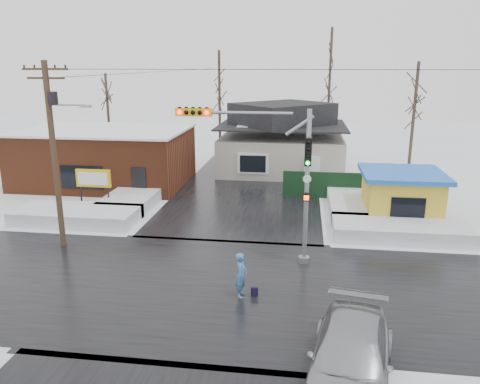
# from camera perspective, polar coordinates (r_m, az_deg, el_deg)

# --- Properties ---
(ground) EXTENTS (120.00, 120.00, 0.00)m
(ground) POSITION_cam_1_polar(r_m,az_deg,el_deg) (19.59, -4.28, -11.49)
(ground) COLOR white
(ground) RESTS_ON ground
(road_ns) EXTENTS (10.00, 120.00, 0.02)m
(road_ns) POSITION_cam_1_polar(r_m,az_deg,el_deg) (19.59, -4.28, -11.46)
(road_ns) COLOR black
(road_ns) RESTS_ON ground
(road_ew) EXTENTS (120.00, 10.00, 0.02)m
(road_ew) POSITION_cam_1_polar(r_m,az_deg,el_deg) (19.59, -4.28, -11.46)
(road_ew) COLOR black
(road_ew) RESTS_ON ground
(snowbank_nw) EXTENTS (7.00, 3.00, 0.80)m
(snowbank_nw) POSITION_cam_1_polar(r_m,az_deg,el_deg) (28.53, -19.27, -2.71)
(snowbank_nw) COLOR white
(snowbank_nw) RESTS_ON ground
(snowbank_ne) EXTENTS (7.00, 3.00, 0.80)m
(snowbank_ne) POSITION_cam_1_polar(r_m,az_deg,el_deg) (26.04, 18.95, -4.39)
(snowbank_ne) COLOR white
(snowbank_ne) RESTS_ON ground
(snowbank_nside_w) EXTENTS (3.00, 8.00, 0.80)m
(snowbank_nside_w) POSITION_cam_1_polar(r_m,az_deg,el_deg) (32.13, -12.12, -0.18)
(snowbank_nside_w) COLOR white
(snowbank_nside_w) RESTS_ON ground
(snowbank_nside_e) EXTENTS (3.00, 8.00, 0.80)m
(snowbank_nside_e) POSITION_cam_1_polar(r_m,az_deg,el_deg) (30.45, 13.53, -1.14)
(snowbank_nside_e) COLOR white
(snowbank_nside_e) RESTS_ON ground
(traffic_signal) EXTENTS (6.05, 0.68, 7.00)m
(traffic_signal) POSITION_cam_1_polar(r_m,az_deg,el_deg) (20.54, 3.86, 3.26)
(traffic_signal) COLOR gray
(traffic_signal) RESTS_ON ground
(utility_pole) EXTENTS (3.15, 0.44, 9.00)m
(utility_pole) POSITION_cam_1_polar(r_m,az_deg,el_deg) (23.96, -21.69, 5.35)
(utility_pole) COLOR #382619
(utility_pole) RESTS_ON ground
(brick_building) EXTENTS (12.20, 8.20, 4.12)m
(brick_building) POSITION_cam_1_polar(r_m,az_deg,el_deg) (36.84, -16.07, 4.22)
(brick_building) COLOR brown
(brick_building) RESTS_ON ground
(marquee_sign) EXTENTS (2.20, 0.21, 2.55)m
(marquee_sign) POSITION_cam_1_polar(r_m,az_deg,el_deg) (30.28, -17.44, 1.47)
(marquee_sign) COLOR black
(marquee_sign) RESTS_ON ground
(house) EXTENTS (10.40, 8.40, 5.76)m
(house) POSITION_cam_1_polar(r_m,az_deg,el_deg) (39.60, 5.13, 6.30)
(house) COLOR #BBB7A9
(house) RESTS_ON ground
(kiosk) EXTENTS (4.60, 4.60, 2.88)m
(kiosk) POSITION_cam_1_polar(r_m,az_deg,el_deg) (28.63, 19.02, -0.40)
(kiosk) COLOR gold
(kiosk) RESTS_ON ground
(fence) EXTENTS (8.00, 0.12, 1.80)m
(fence) POSITION_cam_1_polar(r_m,az_deg,el_deg) (32.19, 12.38, 0.75)
(fence) COLOR black
(fence) RESTS_ON ground
(tree_far_left) EXTENTS (3.00, 3.00, 10.00)m
(tree_far_left) POSITION_cam_1_polar(r_m,az_deg,el_deg) (43.77, -2.55, 14.23)
(tree_far_left) COLOR #332821
(tree_far_left) RESTS_ON ground
(tree_far_mid) EXTENTS (3.00, 3.00, 12.00)m
(tree_far_mid) POSITION_cam_1_polar(r_m,az_deg,el_deg) (45.13, 11.02, 16.03)
(tree_far_mid) COLOR #332821
(tree_far_mid) RESTS_ON ground
(tree_far_right) EXTENTS (3.00, 3.00, 9.00)m
(tree_far_right) POSITION_cam_1_polar(r_m,az_deg,el_deg) (38.01, 20.72, 11.90)
(tree_far_right) COLOR #332821
(tree_far_right) RESTS_ON ground
(tree_far_west) EXTENTS (3.00, 3.00, 8.00)m
(tree_far_west) POSITION_cam_1_polar(r_m,az_deg,el_deg) (44.82, -15.96, 11.66)
(tree_far_west) COLOR #332821
(tree_far_west) RESTS_ON ground
(pedestrian) EXTENTS (0.50, 0.70, 1.81)m
(pedestrian) POSITION_cam_1_polar(r_m,az_deg,el_deg) (18.44, 0.15, -10.12)
(pedestrian) COLOR teal
(pedestrian) RESTS_ON ground
(car) EXTENTS (3.22, 5.94, 1.63)m
(car) POSITION_cam_1_polar(r_m,az_deg,el_deg) (14.31, 13.29, -19.22)
(car) COLOR #A3A4AA
(car) RESTS_ON ground
(shopping_bag) EXTENTS (0.30, 0.18, 0.35)m
(shopping_bag) POSITION_cam_1_polar(r_m,az_deg,el_deg) (18.79, 1.77, -12.10)
(shopping_bag) COLOR black
(shopping_bag) RESTS_ON ground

